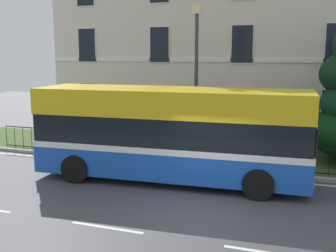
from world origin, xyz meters
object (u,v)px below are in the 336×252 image
at_px(litter_bin, 147,142).
at_px(street_lamp_post, 196,72).
at_px(georgian_townhouse, 218,26).
at_px(single_decker_bus, 171,133).

bearing_deg(litter_bin, street_lamp_post, 1.30).
distance_m(georgian_townhouse, litter_bin, 10.46).
bearing_deg(litter_bin, single_decker_bus, -51.84).
distance_m(georgian_townhouse, street_lamp_post, 9.36).
bearing_deg(single_decker_bus, litter_bin, 124.63).
xyz_separation_m(georgian_townhouse, single_decker_bus, (1.07, -11.53, -4.23)).
bearing_deg(single_decker_bus, georgian_townhouse, 91.75).
bearing_deg(street_lamp_post, single_decker_bus, -93.35).
height_order(single_decker_bus, street_lamp_post, street_lamp_post).
bearing_deg(litter_bin, georgian_townhouse, 84.46).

